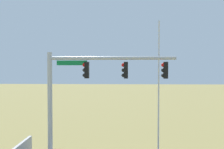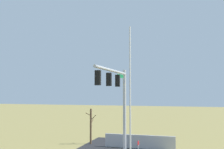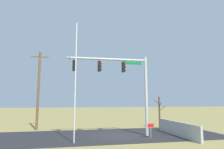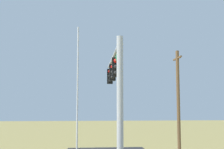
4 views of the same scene
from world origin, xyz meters
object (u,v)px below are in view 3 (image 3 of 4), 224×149
Objects in this scene: signal_mast at (124,78)px; flagpole at (75,81)px; open_sign at (151,127)px; utility_pole at (38,88)px; bare_tree at (159,112)px.

signal_mast is 4.93m from flagpole.
signal_mast reaches higher than open_sign.
utility_pole is at bearing 145.61° from open_sign.
flagpole is 1.08× the size of utility_pole.
signal_mast is 10.18m from utility_pole.
utility_pole is (-8.34, 5.80, -0.69)m from signal_mast.
signal_mast is at bearing 23.32° from flagpole.
flagpole is 7.78× the size of open_sign.
utility_pole is at bearing 116.37° from flagpole.
open_sign is at bearing -122.26° from bare_tree.
bare_tree reaches higher than open_sign.
bare_tree is at bearing 57.74° from open_sign.
bare_tree is 6.73m from open_sign.
bare_tree is at bearing -5.92° from utility_pole.
utility_pole reaches higher than open_sign.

